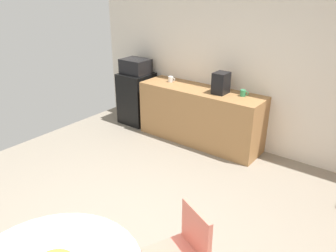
{
  "coord_description": "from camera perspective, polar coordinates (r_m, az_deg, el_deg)",
  "views": [
    {
      "loc": [
        1.88,
        -1.61,
        2.45
      ],
      "look_at": [
        -0.19,
        1.1,
        0.95
      ],
      "focal_mm": 35.33,
      "sensor_mm": 36.0,
      "label": 1
    }
  ],
  "objects": [
    {
      "name": "wall_back",
      "position": [
        5.11,
        14.99,
        9.92
      ],
      "size": [
        6.0,
        0.1,
        2.6
      ],
      "primitive_type": "cube",
      "color": "silver",
      "rests_on": "ground_plane"
    },
    {
      "name": "counter_block",
      "position": [
        5.38,
        5.5,
        1.78
      ],
      "size": [
        2.05,
        0.6,
        0.9
      ],
      "primitive_type": "cube",
      "color": "#9E7042",
      "rests_on": "ground_plane"
    },
    {
      "name": "mini_fridge",
      "position": [
        6.16,
        -5.41,
        4.81
      ],
      "size": [
        0.54,
        0.54,
        0.93
      ],
      "primitive_type": "cube",
      "color": "black",
      "rests_on": "ground_plane"
    },
    {
      "name": "microwave",
      "position": [
        6.0,
        -5.63,
        10.21
      ],
      "size": [
        0.48,
        0.38,
        0.26
      ],
      "primitive_type": "cube",
      "color": "black",
      "rests_on": "mini_fridge"
    },
    {
      "name": "chair_coral",
      "position": [
        2.79,
        3.11,
        -19.87
      ],
      "size": [
        0.56,
        0.56,
        0.83
      ],
      "color": "silver",
      "rests_on": "ground_plane"
    },
    {
      "name": "mug_white",
      "position": [
        4.98,
        12.84,
        5.57
      ],
      "size": [
        0.13,
        0.08,
        0.09
      ],
      "color": "#338C59",
      "rests_on": "counter_block"
    },
    {
      "name": "mug_green",
      "position": [
        5.58,
        0.49,
        8.08
      ],
      "size": [
        0.13,
        0.08,
        0.09
      ],
      "color": "white",
      "rests_on": "counter_block"
    },
    {
      "name": "coffee_maker",
      "position": [
        5.02,
        9.13,
        7.34
      ],
      "size": [
        0.2,
        0.24,
        0.32
      ],
      "primitive_type": "cube",
      "color": "black",
      "rests_on": "counter_block"
    }
  ]
}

